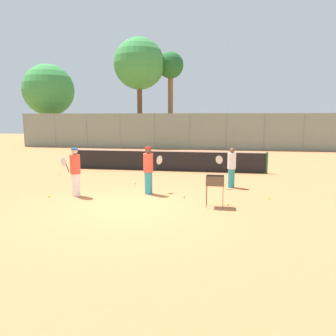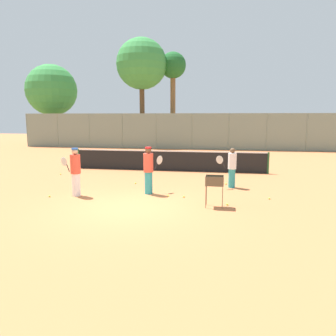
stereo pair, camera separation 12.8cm
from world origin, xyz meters
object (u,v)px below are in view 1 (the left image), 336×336
at_px(player_red_cap, 231,167).
at_px(tennis_net, 167,160).
at_px(player_white_outfit, 75,171).
at_px(ball_cart, 215,183).
at_px(parked_car, 106,138).
at_px(player_yellow_shirt, 149,170).

bearing_deg(player_red_cap, tennis_net, -66.36).
bearing_deg(player_white_outfit, ball_cart, -169.63).
bearing_deg(parked_car, tennis_net, -59.30).
xyz_separation_m(player_yellow_shirt, ball_cart, (2.44, -1.38, -0.15)).
height_order(tennis_net, player_yellow_shirt, player_yellow_shirt).
xyz_separation_m(player_red_cap, parked_car, (-11.98, 18.41, -0.16)).
relative_size(tennis_net, player_red_cap, 6.39).
xyz_separation_m(player_white_outfit, ball_cart, (4.93, -0.62, -0.14)).
distance_m(tennis_net, player_red_cap, 4.83).
xyz_separation_m(player_yellow_shirt, parked_car, (-8.97, 20.03, -0.24)).
bearing_deg(tennis_net, parked_car, 120.70).
relative_size(player_yellow_shirt, ball_cart, 1.74).
xyz_separation_m(player_white_outfit, player_red_cap, (5.51, 2.37, -0.07)).
height_order(tennis_net, parked_car, parked_car).
distance_m(player_white_outfit, parked_car, 21.77).
distance_m(tennis_net, ball_cart, 7.11).
height_order(tennis_net, player_white_outfit, player_white_outfit).
bearing_deg(player_white_outfit, parked_car, -55.12).
bearing_deg(ball_cart, player_white_outfit, 172.79).
xyz_separation_m(player_white_outfit, parked_car, (-6.47, 20.78, -0.23)).
relative_size(player_white_outfit, player_red_cap, 1.08).
bearing_deg(player_yellow_shirt, ball_cart, -81.76).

